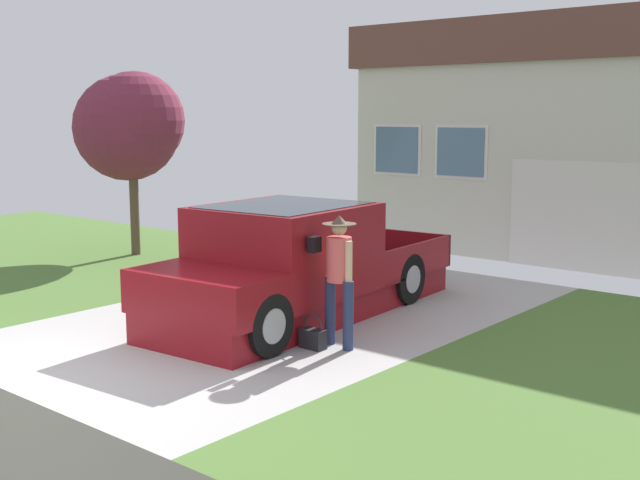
# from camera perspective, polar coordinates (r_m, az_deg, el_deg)

# --- Properties ---
(pickup_truck) EXTENTS (2.44, 5.56, 1.70)m
(pickup_truck) POSITION_cam_1_polar(r_m,az_deg,el_deg) (11.60, -2.16, -1.95)
(pickup_truck) COLOR maroon
(pickup_truck) RESTS_ON ground
(person_with_hat) EXTENTS (0.49, 0.44, 1.71)m
(person_with_hat) POSITION_cam_1_polar(r_m,az_deg,el_deg) (10.17, 1.37, -2.21)
(person_with_hat) COLOR navy
(person_with_hat) RESTS_ON ground
(handbag) EXTENTS (0.33, 0.18, 0.45)m
(handbag) POSITION_cam_1_polar(r_m,az_deg,el_deg) (10.30, -0.51, -6.96)
(handbag) COLOR #232328
(handbag) RESTS_ON ground
(house_with_garage) EXTENTS (10.72, 5.38, 4.91)m
(house_with_garage) POSITION_cam_1_polar(r_m,az_deg,el_deg) (18.29, 20.90, 6.86)
(house_with_garage) COLOR beige
(house_with_garage) RESTS_ON ground
(front_yard_tree) EXTENTS (2.35, 2.24, 3.87)m
(front_yard_tree) POSITION_cam_1_polar(r_m,az_deg,el_deg) (17.48, -13.35, 7.99)
(front_yard_tree) COLOR brown
(front_yard_tree) RESTS_ON ground
(wheeled_trash_bin) EXTENTS (0.60, 0.72, 1.11)m
(wheeled_trash_bin) POSITION_cam_1_polar(r_m,az_deg,el_deg) (16.78, -1.76, 0.85)
(wheeled_trash_bin) COLOR #286B38
(wheeled_trash_bin) RESTS_ON ground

